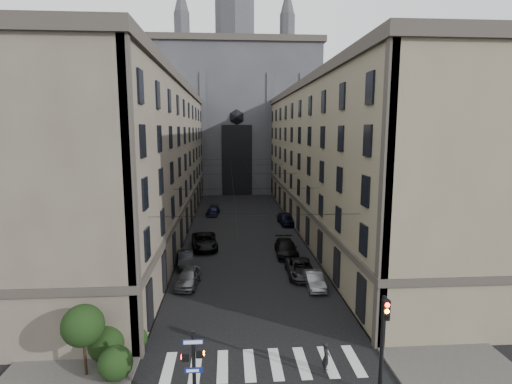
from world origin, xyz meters
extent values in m
cube|color=#383533|center=(-10.50, 36.00, 0.07)|extent=(7.00, 80.00, 0.15)
cube|color=#383533|center=(10.50, 36.00, 0.07)|extent=(7.00, 80.00, 0.15)
cube|color=beige|center=(0.00, 5.00, 0.01)|extent=(11.00, 3.20, 0.01)
cube|color=#514B3E|center=(-13.50, 36.00, 9.00)|extent=(13.00, 60.00, 18.00)
cube|color=#38332D|center=(-13.50, 36.00, 18.40)|extent=(13.60, 60.60, 0.90)
cube|color=#38332D|center=(-13.50, 36.00, 4.20)|extent=(13.40, 60.30, 0.50)
cube|color=#645C48|center=(13.50, 36.00, 9.00)|extent=(13.00, 60.00, 18.00)
cube|color=#38332D|center=(13.50, 36.00, 18.40)|extent=(13.60, 60.60, 0.90)
cube|color=#38332D|center=(13.50, 36.00, 4.20)|extent=(13.40, 60.30, 0.50)
cube|color=#2D2D33|center=(0.00, 75.00, 15.00)|extent=(34.00, 22.00, 30.00)
cube|color=#38332D|center=(0.00, 75.00, 30.50)|extent=(35.00, 23.00, 1.20)
cylinder|color=#2D2D33|center=(0.00, 75.00, 37.00)|extent=(8.40, 8.40, 14.00)
cone|color=#2D2D33|center=(-11.00, 72.00, 36.50)|extent=(3.20, 3.20, 13.00)
cone|color=#2D2D33|center=(11.00, 72.00, 36.50)|extent=(3.20, 3.20, 13.00)
cube|color=black|center=(0.00, 63.95, 7.00)|extent=(6.00, 0.30, 14.00)
cylinder|color=black|center=(-3.50, 1.50, 2.00)|extent=(0.18, 0.18, 4.00)
cube|color=orange|center=(-3.22, 1.50, 2.90)|extent=(0.34, 0.24, 0.38)
cube|color=#FF0C07|center=(-3.88, 1.60, 2.70)|extent=(0.34, 0.24, 0.38)
cube|color=navy|center=(-3.50, 1.37, 3.55)|extent=(0.95, 0.05, 0.24)
cube|color=navy|center=(-3.50, 1.37, 2.15)|extent=(0.85, 0.05, 0.27)
cylinder|color=black|center=(5.60, 2.00, 2.60)|extent=(0.20, 0.20, 5.20)
cube|color=black|center=(5.60, 1.78, 4.60)|extent=(0.34, 0.30, 1.00)
cylinder|color=#FF0C07|center=(5.60, 1.62, 4.92)|extent=(0.22, 0.05, 0.22)
cylinder|color=orange|center=(5.60, 1.62, 4.60)|extent=(0.22, 0.05, 0.22)
cylinder|color=black|center=(5.60, 1.62, 4.28)|extent=(0.22, 0.05, 0.22)
sphere|color=black|center=(-7.80, 4.00, 1.05)|extent=(1.80, 1.80, 1.80)
sphere|color=black|center=(-8.80, 5.80, 1.15)|extent=(2.00, 2.00, 2.00)
sphere|color=black|center=(-7.40, 6.80, 0.85)|extent=(1.40, 1.40, 1.40)
cylinder|color=black|center=(-9.50, 4.50, 1.35)|extent=(0.16, 0.16, 2.40)
sphere|color=black|center=(-9.50, 4.50, 2.95)|extent=(2.20, 2.20, 2.20)
cylinder|color=black|center=(0.00, 10.00, 7.50)|extent=(14.00, 0.03, 0.03)
cylinder|color=black|center=(0.00, 22.00, 7.50)|extent=(14.00, 0.03, 0.03)
cylinder|color=black|center=(0.00, 35.00, 7.50)|extent=(14.00, 0.03, 0.03)
cylinder|color=black|center=(0.00, 48.00, 7.50)|extent=(14.00, 0.03, 0.03)
cylinder|color=black|center=(0.00, 60.00, 7.50)|extent=(14.00, 0.03, 0.03)
cylinder|color=black|center=(-1.30, 36.00, 7.10)|extent=(0.03, 60.00, 0.03)
cylinder|color=black|center=(1.30, 36.00, 7.10)|extent=(0.03, 60.00, 0.03)
imported|color=slate|center=(-5.28, 16.88, 0.73)|extent=(2.23, 4.45, 1.45)
imported|color=black|center=(-6.02, 21.94, 0.69)|extent=(1.99, 4.37, 1.39)
imported|color=black|center=(-4.52, 27.61, 0.82)|extent=(3.32, 6.15, 1.64)
imported|color=black|center=(-4.20, 45.08, 0.64)|extent=(2.25, 4.58, 1.28)
imported|color=slate|center=(5.26, 15.76, 0.65)|extent=(1.41, 3.94, 1.29)
imported|color=black|center=(4.59, 18.43, 0.72)|extent=(2.50, 5.20, 1.43)
imported|color=black|center=(4.20, 24.53, 0.78)|extent=(2.34, 5.42, 1.56)
imported|color=black|center=(6.20, 38.20, 0.82)|extent=(2.31, 4.95, 1.64)
imported|color=black|center=(3.39, 4.09, 0.84)|extent=(0.52, 0.68, 1.69)
camera|label=1|loc=(-1.83, -15.62, 13.09)|focal=28.00mm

